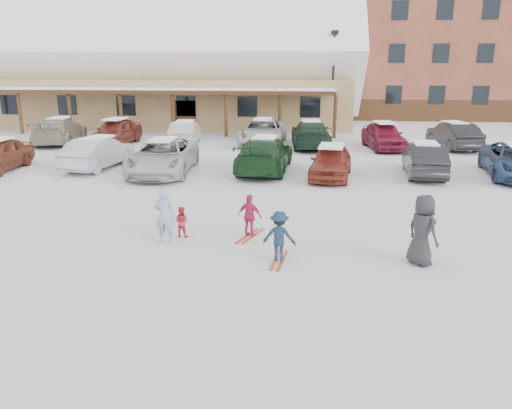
# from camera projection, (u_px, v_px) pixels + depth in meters

# --- Properties ---
(ground) EXTENTS (160.00, 160.00, 0.00)m
(ground) POSITION_uv_depth(u_px,v_px,m) (241.00, 250.00, 13.33)
(ground) COLOR white
(ground) RESTS_ON ground
(day_lodge) EXTENTS (29.12, 12.50, 10.38)m
(day_lodge) POSITION_uv_depth(u_px,v_px,m) (172.00, 73.00, 39.81)
(day_lodge) COLOR tan
(day_lodge) RESTS_ON ground
(alpine_hotel) EXTENTS (31.48, 14.01, 21.48)m
(alpine_hotel) POSITION_uv_depth(u_px,v_px,m) (444.00, 19.00, 46.01)
(alpine_hotel) COLOR brown
(alpine_hotel) RESTS_ON ground
(lamp_post) EXTENTS (0.50, 0.25, 6.93)m
(lamp_post) POSITION_uv_depth(u_px,v_px,m) (333.00, 76.00, 35.06)
(lamp_post) COLOR black
(lamp_post) RESTS_ON ground
(conifer_2) EXTENTS (5.28, 5.28, 12.24)m
(conifer_2) POSITION_uv_depth(u_px,v_px,m) (15.00, 43.00, 54.36)
(conifer_2) COLOR black
(conifer_2) RESTS_ON ground
(conifer_3) EXTENTS (3.96, 3.96, 9.18)m
(conifer_3) POSITION_uv_depth(u_px,v_px,m) (347.00, 59.00, 53.47)
(conifer_3) COLOR black
(conifer_3) RESTS_ON ground
(adult_skier) EXTENTS (0.58, 0.38, 1.58)m
(adult_skier) POSITION_uv_depth(u_px,v_px,m) (165.00, 216.00, 13.69)
(adult_skier) COLOR #84A2C1
(adult_skier) RESTS_ON ground
(toddler_red) EXTENTS (0.49, 0.41, 0.90)m
(toddler_red) POSITION_uv_depth(u_px,v_px,m) (181.00, 222.00, 14.27)
(toddler_red) COLOR red
(toddler_red) RESTS_ON ground
(child_navy) EXTENTS (0.89, 0.58, 1.30)m
(child_navy) POSITION_uv_depth(u_px,v_px,m) (279.00, 236.00, 12.47)
(child_navy) COLOR #16283F
(child_navy) RESTS_ON ground
(skis_child_navy) EXTENTS (0.37, 1.41, 0.03)m
(skis_child_navy) POSITION_uv_depth(u_px,v_px,m) (279.00, 260.00, 12.65)
(skis_child_navy) COLOR #AE3D18
(skis_child_navy) RESTS_ON ground
(child_magenta) EXTENTS (0.79, 0.54, 1.25)m
(child_magenta) POSITION_uv_depth(u_px,v_px,m) (250.00, 216.00, 14.22)
(child_magenta) COLOR #BD2250
(child_magenta) RESTS_ON ground
(skis_child_magenta) EXTENTS (0.66, 1.38, 0.03)m
(skis_child_magenta) POSITION_uv_depth(u_px,v_px,m) (250.00, 236.00, 14.39)
(skis_child_magenta) COLOR #AE3D18
(skis_child_magenta) RESTS_ON ground
(bystander_dark) EXTENTS (0.96, 1.04, 1.79)m
(bystander_dark) POSITION_uv_depth(u_px,v_px,m) (422.00, 230.00, 12.20)
(bystander_dark) COLOR #27272A
(bystander_dark) RESTS_ON ground
(parked_car_1) EXTENTS (2.21, 4.62, 1.46)m
(parked_car_1) POSITION_uv_depth(u_px,v_px,m) (98.00, 153.00, 23.45)
(parked_car_1) COLOR #B6B8BC
(parked_car_1) RESTS_ON ground
(parked_car_2) EXTENTS (2.83, 5.65, 1.53)m
(parked_car_2) POSITION_uv_depth(u_px,v_px,m) (163.00, 156.00, 22.38)
(parked_car_2) COLOR beige
(parked_car_2) RESTS_ON ground
(parked_car_3) EXTENTS (2.55, 5.53, 1.57)m
(parked_car_3) POSITION_uv_depth(u_px,v_px,m) (265.00, 154.00, 22.78)
(parked_car_3) COLOR #173B1C
(parked_car_3) RESTS_ON ground
(parked_car_4) EXTENTS (2.17, 4.27, 1.39)m
(parked_car_4) POSITION_uv_depth(u_px,v_px,m) (331.00, 162.00, 21.52)
(parked_car_4) COLOR maroon
(parked_car_4) RESTS_ON ground
(parked_car_5) EXTENTS (1.93, 4.49, 1.44)m
(parked_car_5) POSITION_uv_depth(u_px,v_px,m) (424.00, 159.00, 21.93)
(parked_car_5) COLOR black
(parked_car_5) RESTS_ON ground
(parked_car_7) EXTENTS (2.97, 5.66, 1.57)m
(parked_car_7) POSITION_uv_depth(u_px,v_px,m) (60.00, 131.00, 30.55)
(parked_car_7) COLOR gray
(parked_car_7) RESTS_ON ground
(parked_car_8) EXTENTS (2.20, 4.71, 1.56)m
(parked_car_8) POSITION_uv_depth(u_px,v_px,m) (116.00, 132.00, 30.06)
(parked_car_8) COLOR maroon
(parked_car_8) RESTS_ON ground
(parked_car_9) EXTENTS (1.77, 4.29, 1.38)m
(parked_car_9) POSITION_uv_depth(u_px,v_px,m) (185.00, 133.00, 30.40)
(parked_car_9) COLOR #B2B2B7
(parked_car_9) RESTS_ON ground
(parked_car_10) EXTENTS (2.72, 5.65, 1.55)m
(parked_car_10) POSITION_uv_depth(u_px,v_px,m) (263.00, 132.00, 30.07)
(parked_car_10) COLOR silver
(parked_car_10) RESTS_ON ground
(parked_car_11) EXTENTS (2.44, 5.44, 1.55)m
(parked_car_11) POSITION_uv_depth(u_px,v_px,m) (311.00, 134.00, 29.15)
(parked_car_11) COLOR #1B3325
(parked_car_11) RESTS_ON ground
(parked_car_12) EXTENTS (2.39, 4.69, 1.53)m
(parked_car_12) POSITION_uv_depth(u_px,v_px,m) (384.00, 136.00, 28.63)
(parked_car_12) COLOR maroon
(parked_car_12) RESTS_ON ground
(parked_car_13) EXTENTS (2.21, 4.77, 1.52)m
(parked_car_13) POSITION_uv_depth(u_px,v_px,m) (454.00, 135.00, 28.76)
(parked_car_13) COLOR black
(parked_car_13) RESTS_ON ground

